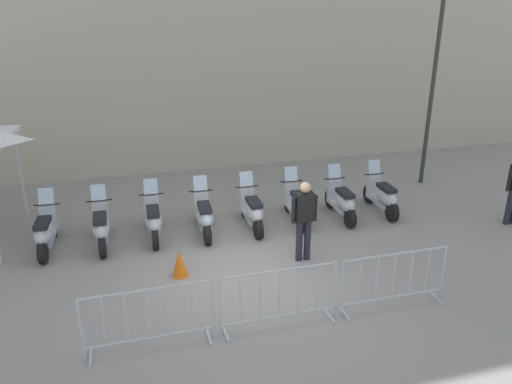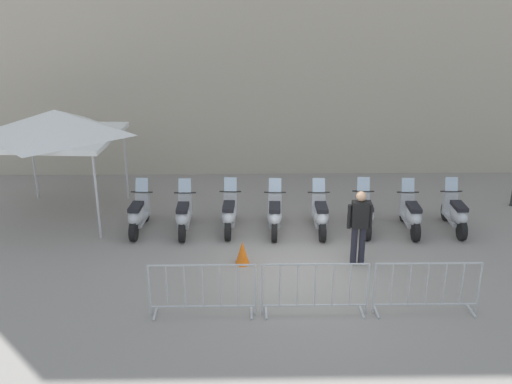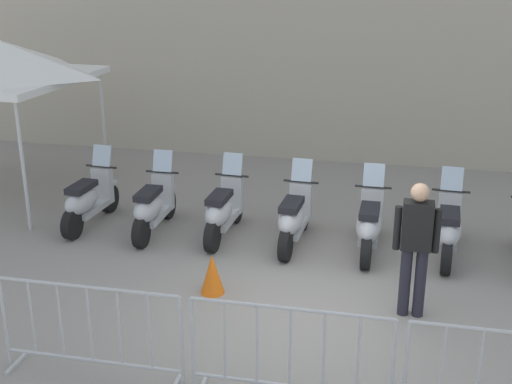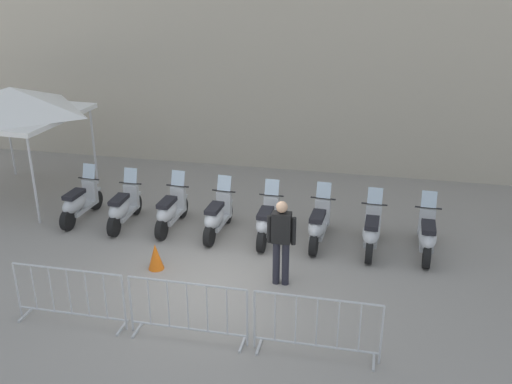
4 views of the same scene
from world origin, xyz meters
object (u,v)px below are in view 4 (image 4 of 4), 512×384
object	(u,v)px
motorcycle_2	(170,211)
officer_near_row_end	(281,238)
barrier_segment_1	(188,311)
barrier_segment_2	(317,327)
motorcycle_0	(79,203)
motorcycle_3	(217,217)
motorcycle_1	(123,208)
motorcycle_4	(267,222)
barrier_segment_0	(70,296)
canopy_tent	(12,103)
motorcycle_6	(372,232)
motorcycle_7	(427,236)
traffic_cone	(156,257)
motorcycle_5	(318,225)

from	to	relation	value
motorcycle_2	officer_near_row_end	distance (m)	3.49
barrier_segment_1	barrier_segment_2	size ratio (longest dim) A/B	1.00
motorcycle_0	motorcycle_3	size ratio (longest dim) A/B	1.00
motorcycle_1	motorcycle_2	distance (m)	1.14
motorcycle_3	motorcycle_4	xyz separation A→B (m)	(1.14, 0.05, 0.00)
motorcycle_2	barrier_segment_2	distance (m)	5.45
barrier_segment_0	canopy_tent	size ratio (longest dim) A/B	0.68
motorcycle_6	motorcycle_1	bearing A→B (deg)	-176.92
motorcycle_2	barrier_segment_2	size ratio (longest dim) A/B	0.85
motorcycle_7	officer_near_row_end	size ratio (longest dim) A/B	1.00
motorcycle_0	motorcycle_6	xyz separation A→B (m)	(6.84, 0.31, 0.00)
motorcycle_2	barrier_segment_0	world-z (taller)	motorcycle_2
motorcycle_1	motorcycle_0	bearing A→B (deg)	-179.85
motorcycle_2	barrier_segment_2	world-z (taller)	motorcycle_2
motorcycle_2	motorcycle_4	world-z (taller)	same
motorcycle_3	motorcycle_2	bearing A→B (deg)	179.50
motorcycle_3	barrier_segment_0	xyz separation A→B (m)	(-1.29, -3.89, 0.07)
barrier_segment_0	traffic_cone	size ratio (longest dim) A/B	3.67
motorcycle_4	motorcycle_1	bearing A→B (deg)	-176.87
barrier_segment_1	officer_near_row_end	size ratio (longest dim) A/B	1.17
motorcycle_0	motorcycle_2	distance (m)	2.28
barrier_segment_1	officer_near_row_end	bearing A→B (deg)	63.24
motorcycle_0	motorcycle_2	world-z (taller)	same
motorcycle_0	canopy_tent	xyz separation A→B (m)	(-2.21, 0.94, 2.06)
motorcycle_5	canopy_tent	size ratio (longest dim) A/B	0.58
motorcycle_6	canopy_tent	bearing A→B (deg)	176.00
motorcycle_7	barrier_segment_2	bearing A→B (deg)	-112.70
motorcycle_2	barrier_segment_2	xyz separation A→B (m)	(4.06, -3.63, 0.07)
officer_near_row_end	motorcycle_3	bearing A→B (deg)	138.57
motorcycle_7	barrier_segment_1	world-z (taller)	motorcycle_7
motorcycle_2	barrier_segment_0	bearing A→B (deg)	-92.15
motorcycle_0	traffic_cone	size ratio (longest dim) A/B	3.13
motorcycle_5	canopy_tent	world-z (taller)	canopy_tent
motorcycle_7	barrier_segment_2	world-z (taller)	motorcycle_7
motorcycle_5	barrier_segment_1	world-z (taller)	motorcycle_5
barrier_segment_1	motorcycle_6	bearing A→B (deg)	56.46
motorcycle_1	barrier_segment_2	distance (m)	6.26
motorcycle_5	motorcycle_6	world-z (taller)	same
motorcycle_2	motorcycle_3	xyz separation A→B (m)	(1.14, -0.01, 0.00)
officer_near_row_end	barrier_segment_2	bearing A→B (deg)	-62.02
motorcycle_4	motorcycle_5	size ratio (longest dim) A/B	1.00
barrier_segment_2	canopy_tent	size ratio (longest dim) A/B	0.68
motorcycle_3	canopy_tent	world-z (taller)	canopy_tent
motorcycle_5	barrier_segment_2	xyz separation A→B (m)	(0.65, -3.81, 0.07)
motorcycle_4	traffic_cone	xyz separation A→B (m)	(-1.83, -1.84, -0.18)
barrier_segment_1	motorcycle_0	bearing A→B (deg)	139.49
barrier_segment_2	motorcycle_5	bearing A→B (deg)	99.62
barrier_segment_2	motorcycle_6	bearing A→B (deg)	82.49
motorcycle_2	canopy_tent	xyz separation A→B (m)	(-4.49, 0.80, 2.06)
motorcycle_0	motorcycle_6	world-z (taller)	same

